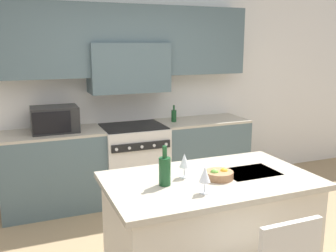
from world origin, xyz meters
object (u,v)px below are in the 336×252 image
at_px(range_stove, 134,162).
at_px(oil_bottle_on_counter, 174,115).
at_px(wine_glass_near, 205,175).
at_px(microwave, 55,119).
at_px(fruit_bowl, 219,175).
at_px(wine_bottle, 165,170).
at_px(wine_glass_far, 184,161).

relative_size(range_stove, oil_bottle_on_counter, 4.30).
bearing_deg(oil_bottle_on_counter, range_stove, -175.56).
relative_size(wine_glass_near, oil_bottle_on_counter, 0.88).
height_order(microwave, fruit_bowl, microwave).
xyz_separation_m(range_stove, fruit_bowl, (0.10, -1.98, 0.47)).
height_order(range_stove, oil_bottle_on_counter, oil_bottle_on_counter).
bearing_deg(wine_bottle, range_stove, 80.15).
xyz_separation_m(range_stove, microwave, (-0.93, 0.02, 0.62)).
bearing_deg(fruit_bowl, range_stove, 92.92).
xyz_separation_m(wine_glass_far, oil_bottle_on_counter, (0.71, 1.90, -0.02)).
bearing_deg(wine_bottle, wine_glass_far, 25.19).
bearing_deg(wine_glass_near, oil_bottle_on_counter, 72.40).
bearing_deg(wine_glass_far, wine_glass_near, -90.03).
distance_m(microwave, fruit_bowl, 2.25).
bearing_deg(wine_glass_near, microwave, 109.63).
xyz_separation_m(microwave, wine_bottle, (0.59, -1.97, -0.06)).
distance_m(range_stove, wine_bottle, 2.05).
distance_m(wine_bottle, oil_bottle_on_counter, 2.19).
relative_size(range_stove, fruit_bowl, 4.29).
height_order(wine_bottle, fruit_bowl, wine_bottle).
bearing_deg(wine_bottle, wine_glass_near, -50.97).
height_order(range_stove, wine_glass_near, wine_glass_near).
height_order(microwave, wine_glass_near, microwave).
relative_size(microwave, wine_glass_near, 2.69).
bearing_deg(range_stove, microwave, 178.85).
bearing_deg(wine_bottle, fruit_bowl, -4.38).
xyz_separation_m(wine_bottle, wine_glass_far, (0.20, 0.09, 0.02)).
xyz_separation_m(range_stove, wine_glass_near, (-0.14, -2.20, 0.57)).
height_order(wine_glass_near, wine_glass_far, same).
bearing_deg(fruit_bowl, wine_glass_near, -137.92).
height_order(range_stove, wine_bottle, wine_bottle).
height_order(wine_bottle, wine_glass_far, wine_bottle).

